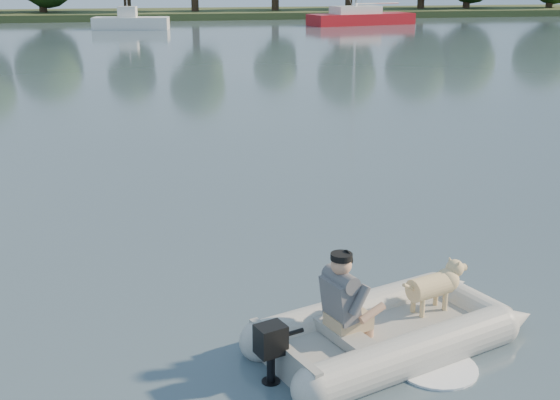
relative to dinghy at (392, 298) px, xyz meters
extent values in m
plane|color=slate|center=(-0.93, 0.58, -0.54)|extent=(160.00, 160.00, 0.00)
cube|color=#47512D|center=(-0.93, 62.58, -0.29)|extent=(160.00, 12.00, 0.70)
cylinder|color=#332316|center=(-10.83, 61.91, 0.93)|extent=(0.70, 0.70, 2.94)
cube|color=#A6131A|center=(15.17, 49.21, -0.22)|extent=(9.07, 4.56, 1.09)
cube|color=white|center=(14.64, 49.09, 0.60)|extent=(4.16, 2.79, 0.65)
camera|label=1|loc=(-2.55, -6.57, 3.38)|focal=45.00mm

